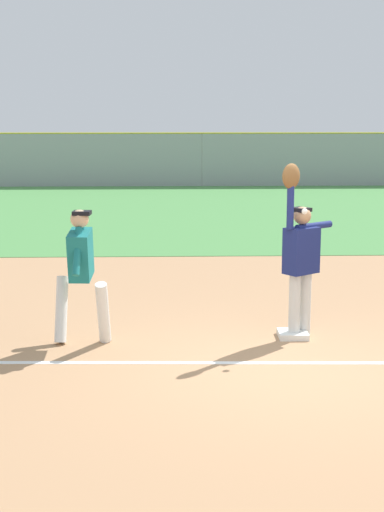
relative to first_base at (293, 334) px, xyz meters
name	(u,v)px	position (x,y,z in m)	size (l,w,h in m)	color
ground_plane	(289,367)	(-0.23, -1.17, -0.04)	(72.92, 72.92, 0.00)	tan
outfield_grass	(213,209)	(-0.23, 13.67, -0.04)	(50.96, 15.79, 0.01)	#4C8C47
first_base	(293,334)	(0.00, 0.00, 0.00)	(0.38, 0.38, 0.08)	white
fielder	(300,253)	(0.08, 0.04, 1.08)	(0.79, 0.62, 2.28)	silver
runner	(81,267)	(-2.73, -0.17, 0.96)	(0.72, 0.84, 1.72)	white
baseball	(305,211)	(0.07, -0.23, 1.65)	(0.07, 0.07, 0.07)	white
outfield_fence	(202,159)	(-0.23, 21.56, 1.07)	(51.04, 0.08, 2.21)	#93999E
parked_car_green	(16,164)	(-8.64, 25.43, 0.63)	(4.46, 2.24, 1.25)	#1E6B33
parked_car_tan	(131,164)	(-3.38, 25.53, 0.63)	(4.53, 2.37, 1.25)	tan
parked_car_blue	(254,165)	(2.33, 24.87, 0.63)	(4.43, 2.18, 1.25)	#23389E
parked_car_red	(376,163)	(8.18, 25.59, 0.63)	(4.41, 2.14, 1.25)	#B21E1E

